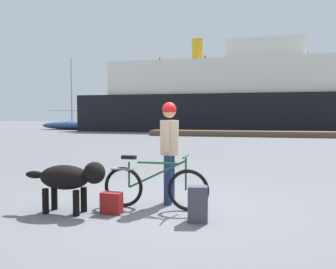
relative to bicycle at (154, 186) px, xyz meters
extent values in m
plane|color=slate|center=(0.08, 0.18, -0.37)|extent=(160.00, 160.00, 0.00)
torus|color=black|center=(0.56, 0.00, -0.03)|extent=(0.67, 0.06, 0.67)
torus|color=black|center=(-0.53, 0.00, -0.03)|extent=(0.67, 0.06, 0.67)
cube|color=#19592D|center=(0.07, 0.00, 0.39)|extent=(0.70, 0.03, 0.03)
cube|color=#19592D|center=(0.05, 0.00, 0.20)|extent=(0.95, 0.03, 0.49)
cylinder|color=#19592D|center=(-0.43, 0.00, 0.18)|extent=(0.03, 0.03, 0.42)
cylinder|color=#19592D|center=(0.52, 0.00, 0.23)|extent=(0.03, 0.03, 0.52)
cube|color=black|center=(-0.43, 0.00, 0.47)|extent=(0.24, 0.10, 0.06)
cylinder|color=#19592D|center=(0.52, 0.00, 0.51)|extent=(0.03, 0.44, 0.03)
cube|color=slate|center=(-0.55, 0.00, 0.27)|extent=(0.36, 0.14, 0.02)
cylinder|color=navy|center=(0.15, 0.53, 0.05)|extent=(0.14, 0.14, 0.84)
cylinder|color=navy|center=(0.15, 0.31, 0.05)|extent=(0.14, 0.14, 0.84)
cylinder|color=#D8B28C|center=(0.15, 0.42, 0.77)|extent=(0.32, 0.32, 0.60)
cylinder|color=#D8B28C|center=(0.15, 0.64, 0.81)|extent=(0.09, 0.09, 0.53)
cylinder|color=#D8B28C|center=(0.15, 0.20, 0.81)|extent=(0.09, 0.09, 0.53)
sphere|color=tan|center=(0.15, 0.42, 1.23)|extent=(0.23, 0.23, 0.23)
sphere|color=red|center=(0.15, 0.42, 1.26)|extent=(0.25, 0.25, 0.25)
ellipsoid|color=black|center=(-1.30, -0.54, 0.19)|extent=(0.82, 0.45, 0.38)
sphere|color=black|center=(-0.79, -0.54, 0.28)|extent=(0.34, 0.34, 0.34)
ellipsoid|color=black|center=(-1.83, -0.54, 0.21)|extent=(0.32, 0.12, 0.12)
cylinder|color=black|center=(-1.04, -0.42, -0.17)|extent=(0.10, 0.10, 0.39)
cylinder|color=black|center=(-1.04, -0.67, -0.17)|extent=(0.10, 0.10, 0.39)
cylinder|color=black|center=(-1.56, -0.42, -0.17)|extent=(0.10, 0.10, 0.39)
cylinder|color=black|center=(-1.56, -0.67, -0.17)|extent=(0.10, 0.10, 0.39)
cube|color=#3F3F4C|center=(0.80, -0.53, -0.11)|extent=(0.31, 0.25, 0.52)
cube|color=maroon|center=(-0.57, -0.42, -0.20)|extent=(0.33, 0.19, 0.33)
cube|color=brown|center=(3.20, 20.95, -0.17)|extent=(18.49, 2.24, 0.40)
cube|color=black|center=(-0.40, 29.23, 1.38)|extent=(29.28, 7.72, 3.49)
cube|color=silver|center=(-0.40, 29.23, 4.72)|extent=(23.42, 6.49, 3.20)
cube|color=silver|center=(2.53, 29.23, 7.22)|extent=(7.03, 4.63, 1.80)
cylinder|color=#BF8C19|center=(-3.91, 29.23, 7.52)|extent=(1.10, 1.10, 2.40)
ellipsoid|color=navy|center=(-17.67, 29.07, 0.08)|extent=(7.16, 2.00, 0.90)
cylinder|color=#B2B2B7|center=(-17.67, 29.07, 3.90)|extent=(0.14, 0.14, 6.75)
cylinder|color=#B2B2B7|center=(-18.74, 29.07, 1.73)|extent=(3.22, 0.10, 0.10)
cylinder|color=#4C331E|center=(-11.23, 42.19, 1.35)|extent=(0.40, 0.40, 3.43)
cone|color=#143819|center=(-11.23, 42.19, 6.24)|extent=(3.21, 3.21, 6.36)
cylinder|color=#4C331E|center=(-4.87, 42.23, 1.23)|extent=(0.46, 0.46, 3.21)
cone|color=#143819|center=(-4.87, 42.23, 6.13)|extent=(4.34, 4.34, 6.59)
cylinder|color=#4C331E|center=(8.52, 46.92, 1.29)|extent=(0.39, 0.39, 3.32)
cone|color=#143819|center=(8.52, 46.92, 7.25)|extent=(4.09, 4.09, 8.59)
camera|label=1|loc=(1.55, -5.40, 1.15)|focal=37.26mm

